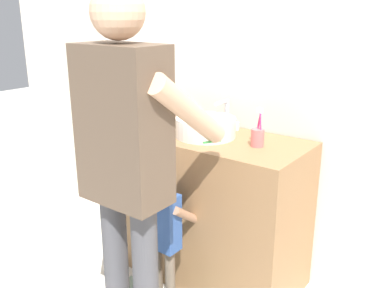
# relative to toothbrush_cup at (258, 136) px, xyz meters

# --- Properties ---
(back_wall) EXTENTS (4.40, 0.08, 2.70)m
(back_wall) POSITION_rel_toothbrush_cup_xyz_m (-0.33, 0.32, 0.40)
(back_wall) COLOR beige
(back_wall) RESTS_ON ground
(vanity_cabinet) EXTENTS (1.16, 0.54, 0.90)m
(vanity_cabinet) POSITION_rel_toothbrush_cup_xyz_m (-0.33, 0.00, -0.50)
(vanity_cabinet) COLOR olive
(vanity_cabinet) RESTS_ON ground
(sink_basin) EXTENTS (0.34, 0.34, 0.11)m
(sink_basin) POSITION_rel_toothbrush_cup_xyz_m (-0.33, -0.02, 0.00)
(sink_basin) COLOR silver
(sink_basin) RESTS_ON vanity_cabinet
(faucet) EXTENTS (0.18, 0.14, 0.18)m
(faucet) POSITION_rel_toothbrush_cup_xyz_m (-0.33, 0.19, 0.03)
(faucet) COLOR #B7BABF
(faucet) RESTS_ON vanity_cabinet
(toothbrush_cup) EXTENTS (0.07, 0.07, 0.21)m
(toothbrush_cup) POSITION_rel_toothbrush_cup_xyz_m (0.00, 0.00, 0.00)
(toothbrush_cup) COLOR #D86666
(toothbrush_cup) RESTS_ON vanity_cabinet
(child_toddler) EXTENTS (0.24, 0.24, 0.79)m
(child_toddler) POSITION_rel_toothbrush_cup_xyz_m (-0.33, -0.40, -0.48)
(child_toddler) COLOR #6B5B4C
(child_toddler) RESTS_ON ground
(adult_parent) EXTENTS (0.52, 0.55, 1.69)m
(adult_parent) POSITION_rel_toothbrush_cup_xyz_m (-0.26, -0.70, 0.06)
(adult_parent) COLOR #47474C
(adult_parent) RESTS_ON ground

